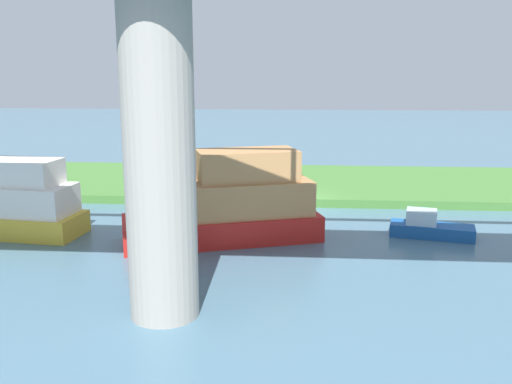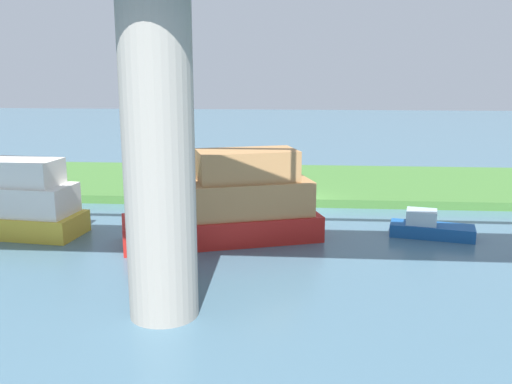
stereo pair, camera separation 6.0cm
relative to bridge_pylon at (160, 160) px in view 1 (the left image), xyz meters
The scene contains 8 objects.
ground_plane 16.50m from the bridge_pylon, 105.47° to the right, with size 160.00×160.00×0.00m, color #476B7F.
grassy_bank 22.06m from the bridge_pylon, 101.20° to the right, with size 80.00×12.00×0.50m, color #427533.
bridge_pylon is the anchor object (origin of this frame).
person_on_bank 18.25m from the bridge_pylon, 101.51° to the right, with size 0.39×0.39×1.39m.
mooring_post 16.66m from the bridge_pylon, 83.01° to the right, with size 0.20×0.20×0.86m, color brown.
skiff_small 9.18m from the bridge_pylon, 97.44° to the right, with size 9.73×5.81×4.72m.
motorboat_white 15.25m from the bridge_pylon, 137.99° to the right, with size 4.15×2.24×1.31m.
houseboat_blue 13.70m from the bridge_pylon, 40.94° to the right, with size 8.32×3.61×4.12m.
Camera 1 is at (-0.17, 32.20, 8.04)m, focal length 39.33 mm.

